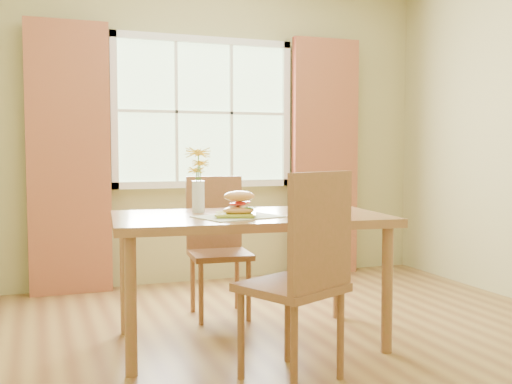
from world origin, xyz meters
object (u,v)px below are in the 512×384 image
object	(u,v)px
croissant_sandwich	(239,203)
water_glass	(296,205)
chair_far	(217,239)
chair_near	(305,269)
flower_vase	(198,173)
dining_table	(250,228)

from	to	relation	value
croissant_sandwich	water_glass	xyz separation A→B (m)	(0.36, 0.01, -0.02)
chair_far	water_glass	bearing A→B (deg)	-68.98
croissant_sandwich	water_glass	distance (m)	0.36
chair_near	flower_vase	world-z (taller)	flower_vase
chair_near	chair_far	bearing A→B (deg)	66.39
chair_near	chair_far	xyz separation A→B (m)	(-0.03, 1.41, -0.05)
chair_far	water_glass	xyz separation A→B (m)	(0.24, -0.83, 0.31)
dining_table	chair_far	distance (m)	0.72
chair_far	water_glass	size ratio (longest dim) A/B	7.71
dining_table	water_glass	bearing A→B (deg)	-20.59
dining_table	chair_far	size ratio (longest dim) A/B	1.73
chair_far	flower_vase	xyz separation A→B (m)	(-0.26, -0.48, 0.49)
chair_near	chair_far	size ratio (longest dim) A/B	1.09
croissant_sandwich	flower_vase	world-z (taller)	flower_vase
dining_table	chair_near	distance (m)	0.71
dining_table	croissant_sandwich	bearing A→B (deg)	-123.90
chair_near	water_glass	world-z (taller)	chair_near
water_glass	chair_near	bearing A→B (deg)	-110.06
chair_far	flower_vase	distance (m)	0.73
water_glass	flower_vase	xyz separation A→B (m)	(-0.51, 0.35, 0.18)
croissant_sandwich	chair_near	bearing A→B (deg)	-64.22
water_glass	flower_vase	bearing A→B (deg)	145.14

